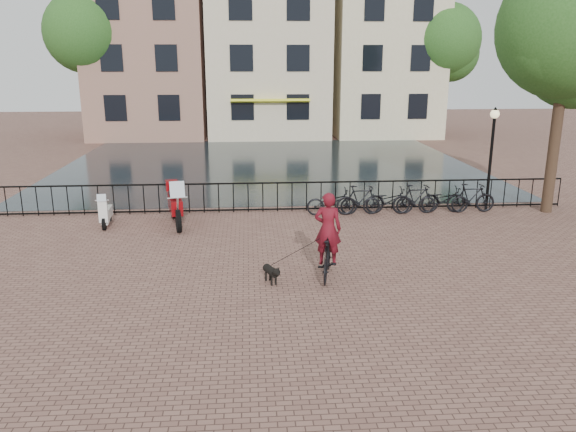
{
  "coord_description": "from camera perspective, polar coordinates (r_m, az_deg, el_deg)",
  "views": [
    {
      "loc": [
        -0.99,
        -10.63,
        4.95
      ],
      "look_at": [
        0.0,
        3.0,
        1.2
      ],
      "focal_mm": 35.0,
      "sensor_mm": 36.0,
      "label": 1
    }
  ],
  "objects": [
    {
      "name": "parked_bike_4",
      "position": [
        19.71,
        15.51,
        1.59
      ],
      "size": [
        1.72,
        0.62,
        0.9
      ],
      "primitive_type": "imported",
      "rotation": [
        0.0,
        0.0,
        1.56
      ],
      "color": "black",
      "rests_on": "ground"
    },
    {
      "name": "motorcycle",
      "position": [
        17.86,
        -11.42,
        1.64
      ],
      "size": [
        1.01,
        2.33,
        1.62
      ],
      "rotation": [
        0.0,
        0.0,
        0.21
      ],
      "color": "maroon",
      "rests_on": "ground"
    },
    {
      "name": "parked_bike_0",
      "position": [
        18.79,
        4.51,
        1.45
      ],
      "size": [
        1.73,
        0.63,
        0.9
      ],
      "primitive_type": "imported",
      "rotation": [
        0.0,
        0.0,
        1.59
      ],
      "color": "black",
      "rests_on": "ground"
    },
    {
      "name": "parked_bike_3",
      "position": [
        19.4,
        12.87,
        1.7
      ],
      "size": [
        1.7,
        0.64,
        1.0
      ],
      "primitive_type": "imported",
      "rotation": [
        0.0,
        0.0,
        1.67
      ],
      "color": "black",
      "rests_on": "ground"
    },
    {
      "name": "parked_bike_2",
      "position": [
        19.16,
        10.14,
        1.53
      ],
      "size": [
        1.72,
        0.6,
        0.9
      ],
      "primitive_type": "imported",
      "rotation": [
        0.0,
        0.0,
        1.57
      ],
      "color": "black",
      "rests_on": "ground"
    },
    {
      "name": "canal_water",
      "position": [
        28.38,
        -2.09,
        5.3
      ],
      "size": [
        20.0,
        20.0,
        0.0
      ],
      "primitive_type": "plane",
      "color": "black",
      "rests_on": "ground"
    },
    {
      "name": "canal_house_right",
      "position": [
        41.75,
        9.44,
        17.49
      ],
      "size": [
        7.0,
        9.0,
        13.3
      ],
      "color": "beige",
      "rests_on": "ground"
    },
    {
      "name": "tree_near_right",
      "position": [
        20.64,
        26.63,
        16.65
      ],
      "size": [
        4.48,
        4.48,
        8.24
      ],
      "color": "black",
      "rests_on": "ground"
    },
    {
      "name": "scooter",
      "position": [
        18.35,
        -18.03,
        0.81
      ],
      "size": [
        0.45,
        1.28,
        1.17
      ],
      "rotation": [
        0.0,
        0.0,
        0.07
      ],
      "color": "white",
      "rests_on": "ground"
    },
    {
      "name": "ground",
      "position": [
        11.77,
        1.07,
        -9.54
      ],
      "size": [
        100.0,
        100.0,
        0.0
      ],
      "primitive_type": "plane",
      "color": "brown",
      "rests_on": "ground"
    },
    {
      "name": "dog",
      "position": [
        13.05,
        -1.76,
        -5.83
      ],
      "size": [
        0.48,
        0.74,
        0.48
      ],
      "rotation": [
        0.0,
        0.0,
        0.39
      ],
      "color": "black",
      "rests_on": "ground"
    },
    {
      "name": "cyclist",
      "position": [
        13.18,
        4.05,
        -2.5
      ],
      "size": [
        0.87,
        1.84,
        2.42
      ],
      "rotation": [
        0.0,
        0.0,
        2.93
      ],
      "color": "black",
      "rests_on": "ground"
    },
    {
      "name": "parked_bike_5",
      "position": [
        20.04,
        18.08,
        1.75
      ],
      "size": [
        1.67,
        0.48,
        1.0
      ],
      "primitive_type": "imported",
      "rotation": [
        0.0,
        0.0,
        1.56
      ],
      "color": "black",
      "rests_on": "ground"
    },
    {
      "name": "canal_house_left",
      "position": [
        41.17,
        -13.85,
        16.95
      ],
      "size": [
        7.5,
        9.0,
        12.8
      ],
      "color": "#926955",
      "rests_on": "ground"
    },
    {
      "name": "tree_far_right",
      "position": [
        39.83,
        15.58,
        16.84
      ],
      "size": [
        4.76,
        4.76,
        8.76
      ],
      "color": "black",
      "rests_on": "ground"
    },
    {
      "name": "lamp_post",
      "position": [
        20.15,
        20.04,
        7.1
      ],
      "size": [
        0.3,
        0.3,
        3.45
      ],
      "color": "black",
      "rests_on": "ground"
    },
    {
      "name": "canal_house_mid",
      "position": [
        40.66,
        -2.13,
        16.68
      ],
      "size": [
        8.0,
        9.5,
        11.8
      ],
      "color": "beige",
      "rests_on": "ground"
    },
    {
      "name": "parked_bike_1",
      "position": [
        18.94,
        7.36,
        1.63
      ],
      "size": [
        1.7,
        0.64,
        1.0
      ],
      "primitive_type": "imported",
      "rotation": [
        0.0,
        0.0,
        1.67
      ],
      "color": "black",
      "rests_on": "ground"
    },
    {
      "name": "railing",
      "position": [
        19.18,
        -1.08,
        1.94
      ],
      "size": [
        20.0,
        0.05,
        1.02
      ],
      "color": "black",
      "rests_on": "ground"
    },
    {
      "name": "tree_far_left",
      "position": [
        38.98,
        -19.94,
        17.1
      ],
      "size": [
        5.04,
        5.04,
        9.27
      ],
      "color": "black",
      "rests_on": "ground"
    }
  ]
}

